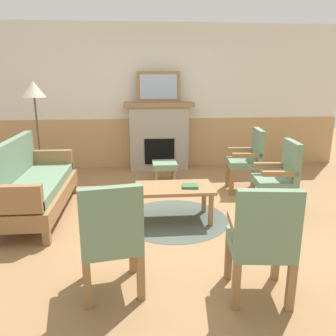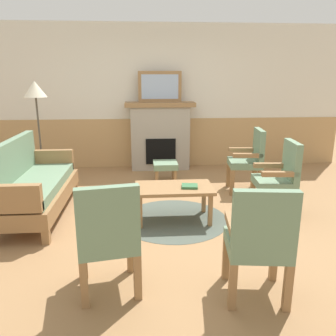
% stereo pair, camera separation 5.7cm
% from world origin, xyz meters
% --- Properties ---
extents(ground_plane, '(14.00, 14.00, 0.00)m').
position_xyz_m(ground_plane, '(0.00, 0.00, 0.00)').
color(ground_plane, '#997047').
extents(wall_back, '(7.20, 0.14, 2.70)m').
position_xyz_m(wall_back, '(0.00, 2.60, 1.31)').
color(wall_back, silver).
rests_on(wall_back, ground_plane).
extents(fireplace, '(1.30, 0.44, 1.28)m').
position_xyz_m(fireplace, '(0.00, 2.35, 0.65)').
color(fireplace, '#A39989').
rests_on(fireplace, ground_plane).
extents(framed_picture, '(0.80, 0.04, 0.56)m').
position_xyz_m(framed_picture, '(0.00, 2.35, 1.56)').
color(framed_picture, olive).
rests_on(framed_picture, fireplace).
extents(couch, '(0.70, 1.80, 0.98)m').
position_xyz_m(couch, '(-1.75, 0.19, 0.40)').
color(couch, olive).
rests_on(couch, ground_plane).
extents(coffee_table, '(0.96, 0.56, 0.44)m').
position_xyz_m(coffee_table, '(0.04, -0.12, 0.39)').
color(coffee_table, olive).
rests_on(coffee_table, ground_plane).
extents(round_rug, '(1.36, 1.36, 0.01)m').
position_xyz_m(round_rug, '(0.04, -0.12, 0.00)').
color(round_rug, '#4C564C').
rests_on(round_rug, ground_plane).
extents(book_on_table, '(0.21, 0.19, 0.03)m').
position_xyz_m(book_on_table, '(0.23, -0.17, 0.46)').
color(book_on_table, '#33663D').
rests_on(book_on_table, coffee_table).
extents(footstool, '(0.40, 0.40, 0.36)m').
position_xyz_m(footstool, '(0.04, 1.41, 0.28)').
color(footstool, olive).
rests_on(footstool, ground_plane).
extents(armchair_near_fireplace, '(0.52, 0.52, 0.98)m').
position_xyz_m(armchair_near_fireplace, '(1.39, -0.08, 0.54)').
color(armchair_near_fireplace, olive).
rests_on(armchair_near_fireplace, ground_plane).
extents(armchair_by_window_left, '(0.53, 0.53, 0.98)m').
position_xyz_m(armchair_by_window_left, '(1.31, 0.90, 0.54)').
color(armchair_by_window_left, olive).
rests_on(armchair_by_window_left, ground_plane).
extents(armchair_front_left, '(0.55, 0.55, 0.98)m').
position_xyz_m(armchair_front_left, '(-0.63, -1.58, 0.54)').
color(armchair_front_left, olive).
rests_on(armchair_front_left, ground_plane).
extents(armchair_front_center, '(0.53, 0.53, 0.98)m').
position_xyz_m(armchair_front_center, '(0.56, -1.75, 0.54)').
color(armchair_front_center, olive).
rests_on(armchair_front_center, ground_plane).
extents(floor_lamp_by_couch, '(0.36, 0.36, 1.68)m').
position_xyz_m(floor_lamp_by_couch, '(-2.01, 1.55, 1.45)').
color(floor_lamp_by_couch, '#332D28').
rests_on(floor_lamp_by_couch, ground_plane).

